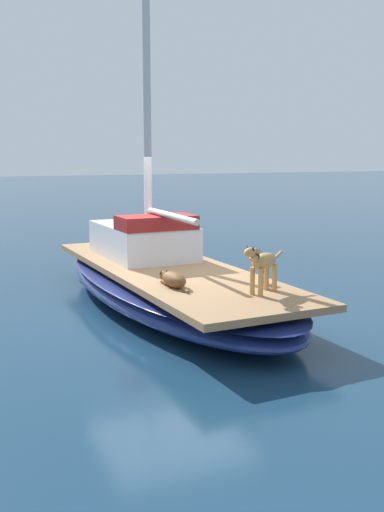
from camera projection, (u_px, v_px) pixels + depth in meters
name	position (u px, v px, depth m)	size (l,w,h in m)	color
ground_plane	(169.00, 305.00, 10.19)	(120.00, 120.00, 0.00)	navy
sailboat_main	(169.00, 286.00, 10.13)	(2.86, 7.35, 0.66)	navy
mast_main	(150.00, 79.00, 10.20)	(0.14, 2.27, 7.01)	silver
cabin_house	(144.00, 239.00, 11.00)	(1.50, 2.28, 0.84)	silver
dog_brown	(173.00, 279.00, 8.59)	(0.29, 0.95, 0.22)	brown
dog_tan	(262.00, 263.00, 8.12)	(0.87, 0.52, 0.70)	tan
deck_winch	(263.00, 278.00, 8.75)	(0.16, 0.16, 0.21)	#B7B7BC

